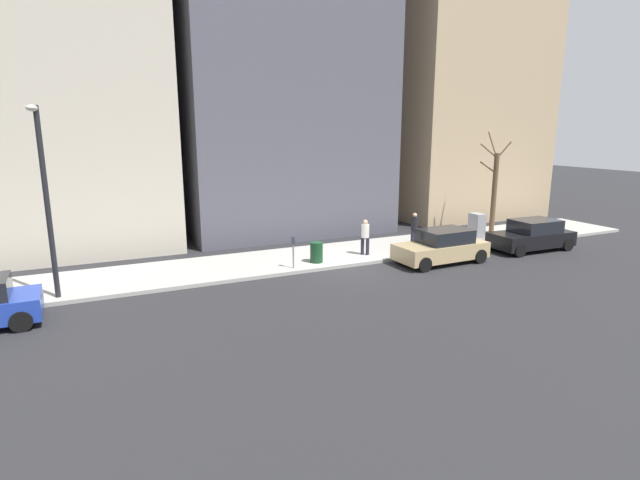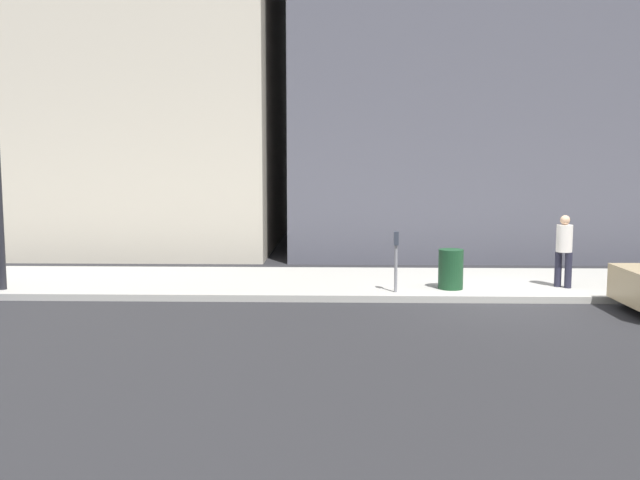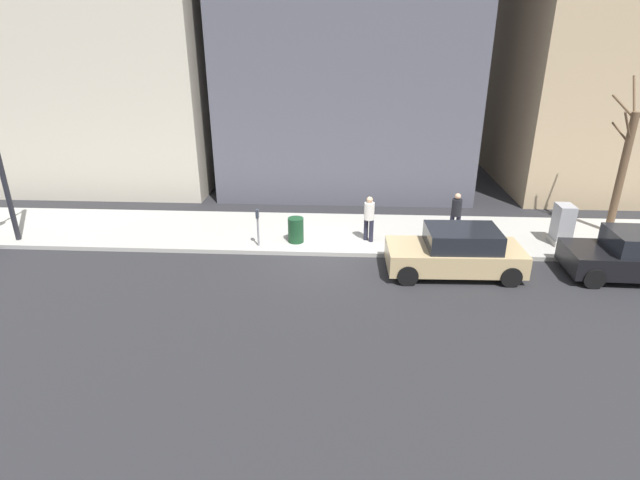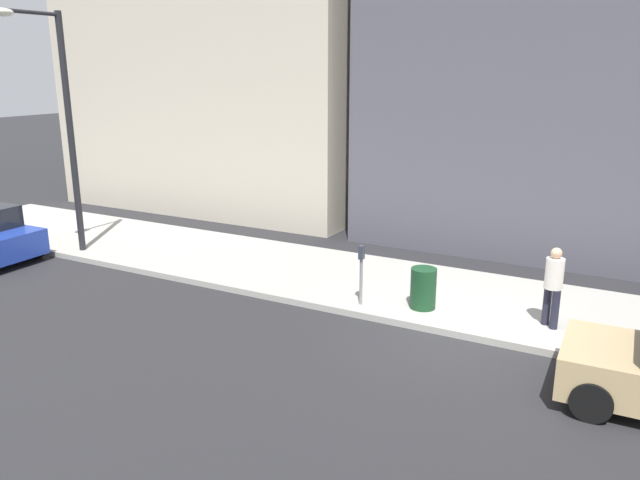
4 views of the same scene
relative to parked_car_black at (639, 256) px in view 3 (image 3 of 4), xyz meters
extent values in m
plane|color=#232326|center=(1.04, 9.78, -0.74)|extent=(120.00, 120.00, 0.00)
cube|color=#9E9B93|center=(3.04, 9.78, -0.66)|extent=(4.00, 36.00, 0.15)
cube|color=black|center=(0.00, 0.05, -0.17)|extent=(1.92, 4.25, 0.70)
cylinder|color=black|center=(-0.80, 1.63, -0.42)|extent=(0.24, 0.65, 0.64)
cylinder|color=black|center=(0.90, 1.58, -0.42)|extent=(0.24, 0.65, 0.64)
cube|color=tan|center=(-0.03, 5.65, -0.17)|extent=(1.90, 4.24, 0.70)
cube|color=black|center=(-0.02, 5.45, 0.48)|extent=(1.65, 2.24, 0.60)
cylinder|color=black|center=(-0.92, 7.18, -0.42)|extent=(0.24, 0.65, 0.64)
cylinder|color=black|center=(0.78, 7.23, -0.42)|extent=(0.24, 0.65, 0.64)
cylinder|color=black|center=(-0.84, 4.08, -0.42)|extent=(0.24, 0.65, 0.64)
cylinder|color=black|center=(0.86, 4.13, -0.42)|extent=(0.24, 0.65, 0.64)
cylinder|color=slate|center=(1.49, 12.15, -0.06)|extent=(0.07, 0.07, 1.05)
cube|color=#2D333D|center=(1.49, 12.15, 0.61)|extent=(0.14, 0.10, 0.30)
cube|color=#A8A399|center=(2.34, 1.44, -0.50)|extent=(0.83, 0.61, 0.18)
cube|color=#939399|center=(2.34, 1.44, 0.22)|extent=(0.75, 0.55, 1.25)
cylinder|color=brown|center=(3.64, -0.88, 1.63)|extent=(0.28, 0.28, 4.44)
cylinder|color=brown|center=(4.07, -0.93, 4.27)|extent=(0.93, 0.18, 1.47)
cylinder|color=brown|center=(3.38, -0.57, 3.39)|extent=(0.56, 0.71, 1.12)
cylinder|color=brown|center=(4.01, -0.62, 3.97)|extent=(0.77, 0.66, 0.82)
cylinder|color=brown|center=(4.16, -0.79, 3.03)|extent=(1.08, 0.30, 0.65)
cylinder|color=#14381E|center=(1.94, 10.87, -0.14)|extent=(0.56, 0.56, 0.90)
cylinder|color=#1E1E2D|center=(2.78, 4.98, -0.18)|extent=(0.16, 0.16, 0.82)
cylinder|color=#1E1E2D|center=(2.74, 5.21, -0.18)|extent=(0.16, 0.16, 0.82)
cylinder|color=black|center=(2.76, 5.10, 0.54)|extent=(0.36, 0.36, 0.62)
sphere|color=tan|center=(2.76, 5.10, 0.96)|extent=(0.22, 0.22, 0.22)
cylinder|color=#1E1E2D|center=(2.27, 8.36, -0.18)|extent=(0.16, 0.16, 0.82)
cylinder|color=#1E1E2D|center=(2.11, 8.17, -0.18)|extent=(0.16, 0.16, 0.82)
cylinder|color=silver|center=(2.19, 8.27, 0.54)|extent=(0.36, 0.36, 0.62)
sphere|color=tan|center=(2.19, 8.27, 0.96)|extent=(0.22, 0.22, 0.22)
camera|label=1|loc=(-17.34, 19.78, 5.18)|focal=28.00mm
camera|label=2|loc=(-14.07, 13.40, 2.37)|focal=40.00mm
camera|label=3|loc=(-14.59, 9.08, 6.35)|focal=28.00mm
camera|label=4|loc=(-10.34, 6.80, 4.49)|focal=35.00mm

